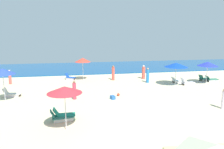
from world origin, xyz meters
name	(u,v)px	position (x,y,z in m)	size (l,w,h in m)	color
ground_plane	(153,145)	(0.00, 0.00, 0.00)	(60.00, 60.00, 0.00)	beige
ocean	(98,67)	(0.00, 24.16, 0.06)	(60.00, 11.67, 0.12)	#154F8A
umbrella_0	(65,90)	(-4.22, 2.48, 2.33)	(1.93, 1.93, 2.53)	silver
lounge_chair_0_0	(61,117)	(-4.58, 3.74, 0.27)	(1.48, 0.79, 0.76)	silver
lounge_chair_0_1	(64,115)	(-4.44, 3.98, 0.29)	(1.36, 0.64, 0.77)	silver
umbrella_1	(208,64)	(10.44, 11.24, 2.16)	(2.14, 2.14, 2.39)	silver
lounge_chair_1_0	(203,79)	(10.95, 12.50, 0.26)	(1.34, 0.86, 0.74)	silver
lounge_chair_1_1	(211,79)	(11.60, 11.98, 0.27)	(1.46, 0.62, 0.70)	silver
umbrella_3	(176,65)	(6.73, 11.11, 2.17)	(2.40, 2.40, 2.39)	silver
lounge_chair_3_0	(187,82)	(8.06, 11.02, 0.26)	(1.53, 0.73, 0.78)	silver
lounge_chair_3_1	(177,80)	(7.54, 12.23, 0.25)	(1.47, 0.82, 0.66)	silver
umbrella_4	(2,71)	(-9.24, 8.43, 2.45)	(1.90, 1.90, 2.69)	silver
lounge_chair_4_0	(11,94)	(-9.14, 9.74, 0.26)	(1.52, 0.82, 0.77)	silver
umbrella_5	(83,60)	(-2.76, 15.32, 2.38)	(1.85, 1.85, 2.62)	silver
lounge_chair_5_0	(70,77)	(-4.28, 15.82, 0.28)	(1.33, 1.08, 0.76)	silver
beachgoer_0	(74,91)	(-3.75, 8.07, 0.74)	(0.37, 0.37, 1.58)	#D53F54
beachgoer_1	(144,73)	(4.46, 14.79, 0.77)	(0.49, 0.49, 1.66)	#D45749
beachgoer_2	(224,99)	(6.84, 3.92, 0.74)	(0.42, 0.42, 1.52)	silver
beachgoer_3	(113,73)	(0.71, 14.67, 0.82)	(0.38, 0.38, 1.74)	#E65245
beachgoer_4	(148,76)	(4.27, 12.78, 0.76)	(0.46, 0.46, 1.64)	#297DD0
beachgoer_5	(10,77)	(-10.61, 14.69, 0.74)	(0.37, 0.37, 1.55)	#DF594F
cooler_box_0	(113,97)	(-0.64, 7.51, 0.15)	(0.45, 0.31, 0.31)	blue
beach_ball_1	(118,95)	(0.02, 8.35, 0.12)	(0.25, 0.25, 0.25)	#DC452A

